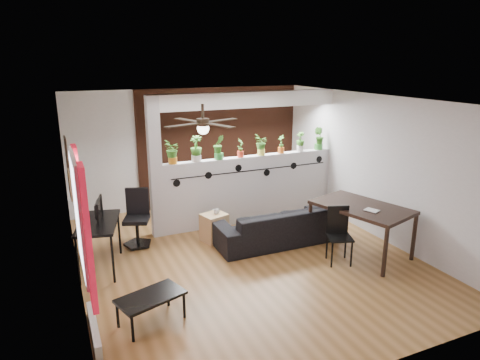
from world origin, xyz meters
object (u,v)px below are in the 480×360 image
object	(u,v)px
ceiling_fan	(203,125)
potted_plant_5	(281,144)
potted_plant_1	(196,148)
cup	(216,211)
dining_table	(362,211)
office_chair	(137,221)
coffee_table	(151,298)
cube_shelf	(214,227)
potted_plant_7	(319,138)
sofa	(276,226)
potted_plant_3	(240,147)
folding_chair	(339,229)
potted_plant_4	(261,144)
computer_desk	(98,226)
potted_plant_0	(172,151)
potted_plant_6	(300,141)
potted_plant_2	(219,146)

from	to	relation	value
ceiling_fan	potted_plant_5	world-z (taller)	ceiling_fan
potted_plant_1	cup	distance (m)	1.25
ceiling_fan	dining_table	bearing A→B (deg)	-7.19
office_chair	coffee_table	size ratio (longest dim) A/B	1.10
cube_shelf	office_chair	bearing A→B (deg)	147.93
potted_plant_7	sofa	world-z (taller)	potted_plant_7
potted_plant_3	coffee_table	world-z (taller)	potted_plant_3
sofa	folding_chair	bearing A→B (deg)	119.45
potted_plant_4	office_chair	world-z (taller)	potted_plant_4
computer_desk	coffee_table	bearing A→B (deg)	-77.19
potted_plant_1	potted_plant_4	size ratio (longest dim) A/B	1.15
dining_table	potted_plant_0	bearing A→B (deg)	140.83
dining_table	cube_shelf	bearing A→B (deg)	144.49
cube_shelf	dining_table	xyz separation A→B (m)	(2.08, -1.48, 0.50)
folding_chair	coffee_table	bearing A→B (deg)	-171.32
ceiling_fan	potted_plant_6	distance (m)	3.35
potted_plant_1	cube_shelf	world-z (taller)	potted_plant_1
cup	potted_plant_1	bearing A→B (deg)	102.14
potted_plant_0	cup	world-z (taller)	potted_plant_0
potted_plant_2	sofa	bearing A→B (deg)	-62.09
potted_plant_5	potted_plant_6	world-z (taller)	potted_plant_6
folding_chair	sofa	bearing A→B (deg)	118.75
ceiling_fan	potted_plant_0	xyz separation A→B (m)	(0.02, 1.80, -0.73)
computer_desk	dining_table	bearing A→B (deg)	-16.21
potted_plant_7	dining_table	size ratio (longest dim) A/B	0.27
potted_plant_7	folding_chair	distance (m)	2.68
potted_plant_3	potted_plant_6	size ratio (longest dim) A/B	0.91
coffee_table	cup	bearing A→B (deg)	51.11
ceiling_fan	computer_desk	world-z (taller)	ceiling_fan
coffee_table	office_chair	bearing A→B (deg)	82.76
computer_desk	cube_shelf	bearing A→B (deg)	8.29
potted_plant_5	computer_desk	xyz separation A→B (m)	(-3.73, -0.94, -0.84)
potted_plant_3	potted_plant_7	xyz separation A→B (m)	(1.81, 0.00, 0.05)
potted_plant_5	ceiling_fan	bearing A→B (deg)	-141.67
potted_plant_2	potted_plant_6	distance (m)	1.81
potted_plant_0	potted_plant_7	world-z (taller)	potted_plant_7
ceiling_fan	computer_desk	xyz separation A→B (m)	(-1.45, 0.86, -1.60)
potted_plant_6	folding_chair	distance (m)	2.52
potted_plant_3	potted_plant_5	world-z (taller)	potted_plant_5
potted_plant_3	dining_table	bearing A→B (deg)	-59.35
cup	potted_plant_0	bearing A→B (deg)	132.25
sofa	cube_shelf	size ratio (longest dim) A/B	4.15
potted_plant_0	potted_plant_5	bearing A→B (deg)	-0.00
potted_plant_3	sofa	distance (m)	1.71
potted_plant_0	potted_plant_4	world-z (taller)	potted_plant_0
potted_plant_6	cube_shelf	xyz separation A→B (m)	(-2.17, -0.65, -1.31)
potted_plant_1	cube_shelf	bearing A→B (deg)	-82.13
sofa	dining_table	distance (m)	1.52
potted_plant_0	ceiling_fan	bearing A→B (deg)	-90.64
dining_table	folding_chair	bearing A→B (deg)	-169.83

